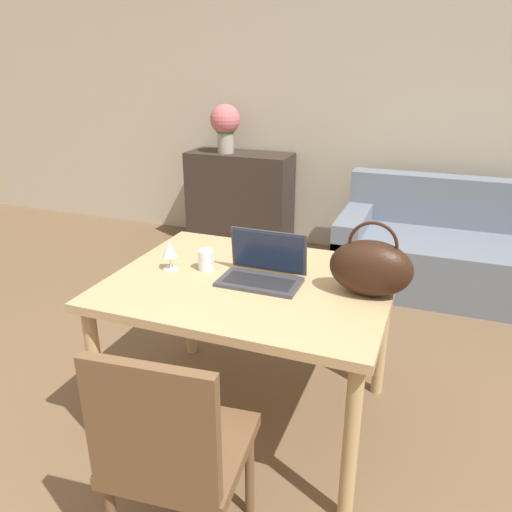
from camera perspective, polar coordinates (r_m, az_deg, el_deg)
name	(u,v)px	position (r m, az deg, el deg)	size (l,w,h in m)	color
wall_back	(358,101)	(4.62, 11.60, 16.95)	(10.00, 0.06, 2.70)	#BCB29E
dining_table	(251,297)	(2.30, -0.61, -4.70)	(1.25, 0.99, 0.76)	tan
chair	(172,449)	(1.76, -9.54, -20.89)	(0.48, 0.48, 0.91)	brown
couch	(464,255)	(4.18, 22.73, 0.12)	(1.90, 0.89, 0.82)	slate
sideboard	(240,199)	(4.81, -1.85, 6.53)	(0.98, 0.40, 0.88)	#332823
laptop	(264,267)	(2.24, 0.87, -1.31)	(0.36, 0.23, 0.22)	#38383D
drinking_glass	(206,260)	(2.36, -5.74, -0.46)	(0.07, 0.07, 0.10)	silver
wine_glass	(170,250)	(2.37, -9.85, 0.64)	(0.07, 0.07, 0.14)	silver
handbag	(371,267)	(2.13, 12.99, -1.28)	(0.35, 0.19, 0.33)	black
flower_vase	(225,124)	(4.68, -3.55, 14.82)	(0.27, 0.27, 0.44)	#9E998E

